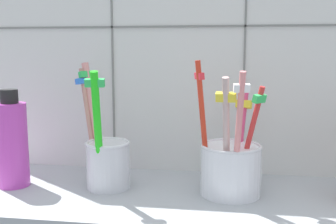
# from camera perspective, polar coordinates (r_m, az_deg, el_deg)

# --- Properties ---
(counter_slab) EXTENTS (0.64, 0.22, 0.02)m
(counter_slab) POSITION_cam_1_polar(r_m,az_deg,el_deg) (0.58, -0.18, -12.51)
(counter_slab) COLOR #9EA3A8
(counter_slab) RESTS_ON ground
(tile_wall_back) EXTENTS (0.64, 0.02, 0.45)m
(tile_wall_back) POSITION_cam_1_polar(r_m,az_deg,el_deg) (0.66, 1.42, 9.31)
(tile_wall_back) COLOR silver
(tile_wall_back) RESTS_ON ground
(toothbrush_cup_left) EXTENTS (0.09, 0.10, 0.18)m
(toothbrush_cup_left) POSITION_cam_1_polar(r_m,az_deg,el_deg) (0.59, -8.88, -6.42)
(toothbrush_cup_left) COLOR silver
(toothbrush_cup_left) RESTS_ON counter_slab
(toothbrush_cup_right) EXTENTS (0.10, 0.13, 0.19)m
(toothbrush_cup_right) POSITION_cam_1_polar(r_m,az_deg,el_deg) (0.56, 8.98, -7.45)
(toothbrush_cup_right) COLOR white
(toothbrush_cup_right) RESTS_ON counter_slab
(soap_bottle) EXTENTS (0.05, 0.05, 0.14)m
(soap_bottle) POSITION_cam_1_polar(r_m,az_deg,el_deg) (0.63, -21.33, -4.06)
(soap_bottle) COLOR #C141B4
(soap_bottle) RESTS_ON counter_slab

